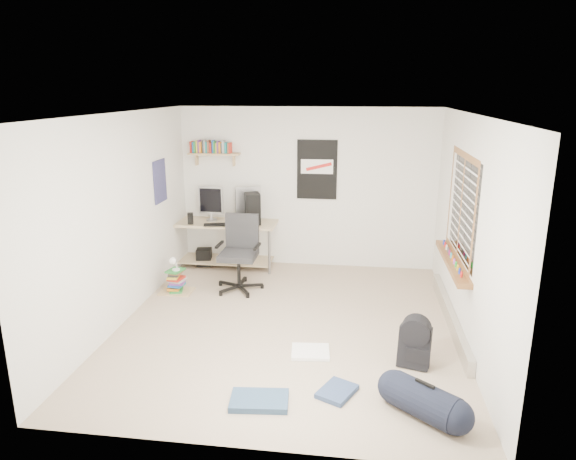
# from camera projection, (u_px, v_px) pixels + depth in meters

# --- Properties ---
(floor) EXTENTS (4.00, 4.50, 0.01)m
(floor) POSITION_uv_depth(u_px,v_px,m) (288.00, 325.00, 6.22)
(floor) COLOR gray
(floor) RESTS_ON ground
(ceiling) EXTENTS (4.00, 4.50, 0.01)m
(ceiling) POSITION_uv_depth(u_px,v_px,m) (288.00, 113.00, 5.55)
(ceiling) COLOR white
(ceiling) RESTS_ON ground
(back_wall) EXTENTS (4.00, 0.01, 2.50)m
(back_wall) POSITION_uv_depth(u_px,v_px,m) (307.00, 188.00, 8.04)
(back_wall) COLOR silver
(back_wall) RESTS_ON ground
(left_wall) EXTENTS (0.01, 4.50, 2.50)m
(left_wall) POSITION_uv_depth(u_px,v_px,m) (122.00, 219.00, 6.15)
(left_wall) COLOR silver
(left_wall) RESTS_ON ground
(right_wall) EXTENTS (0.01, 4.50, 2.50)m
(right_wall) POSITION_uv_depth(u_px,v_px,m) (469.00, 231.00, 5.63)
(right_wall) COLOR silver
(right_wall) RESTS_ON ground
(desk) EXTENTS (1.76, 1.05, 0.75)m
(desk) POSITION_uv_depth(u_px,v_px,m) (226.00, 244.00, 8.20)
(desk) COLOR #CDB78E
(desk) RESTS_ON floor
(monitor_left) EXTENTS (0.39, 0.12, 0.43)m
(monitor_left) POSITION_uv_depth(u_px,v_px,m) (211.00, 207.00, 8.07)
(monitor_left) COLOR #9E9FA3
(monitor_left) RESTS_ON desk
(monitor_right) EXTENTS (0.40, 0.27, 0.44)m
(monitor_right) POSITION_uv_depth(u_px,v_px,m) (248.00, 208.00, 7.99)
(monitor_right) COLOR #ACACB1
(monitor_right) RESTS_ON desk
(pc_tower) EXTENTS (0.35, 0.50, 0.48)m
(pc_tower) POSITION_uv_depth(u_px,v_px,m) (252.00, 207.00, 7.93)
(pc_tower) COLOR black
(pc_tower) RESTS_ON desk
(keyboard) EXTENTS (0.41, 0.22, 0.02)m
(keyboard) POSITION_uv_depth(u_px,v_px,m) (217.00, 225.00, 7.81)
(keyboard) COLOR black
(keyboard) RESTS_ON desk
(speaker_left) EXTENTS (0.10, 0.10, 0.17)m
(speaker_left) POSITION_uv_depth(u_px,v_px,m) (190.00, 218.00, 7.88)
(speaker_left) COLOR black
(speaker_left) RESTS_ON desk
(speaker_right) EXTENTS (0.11, 0.11, 0.18)m
(speaker_right) POSITION_uv_depth(u_px,v_px,m) (243.00, 219.00, 7.80)
(speaker_right) COLOR black
(speaker_right) RESTS_ON desk
(office_chair) EXTENTS (0.73, 0.73, 1.07)m
(office_chair) POSITION_uv_depth(u_px,v_px,m) (238.00, 257.00, 7.17)
(office_chair) COLOR #252528
(office_chair) RESTS_ON floor
(wall_shelf) EXTENTS (0.80, 0.22, 0.24)m
(wall_shelf) POSITION_uv_depth(u_px,v_px,m) (214.00, 154.00, 7.98)
(wall_shelf) COLOR tan
(wall_shelf) RESTS_ON back_wall
(poster_back_wall) EXTENTS (0.62, 0.03, 0.92)m
(poster_back_wall) POSITION_uv_depth(u_px,v_px,m) (317.00, 170.00, 7.92)
(poster_back_wall) COLOR black
(poster_back_wall) RESTS_ON back_wall
(poster_left_wall) EXTENTS (0.02, 0.42, 0.60)m
(poster_left_wall) POSITION_uv_depth(u_px,v_px,m) (160.00, 181.00, 7.23)
(poster_left_wall) COLOR navy
(poster_left_wall) RESTS_ON left_wall
(window) EXTENTS (0.10, 1.50, 1.26)m
(window) POSITION_uv_depth(u_px,v_px,m) (460.00, 207.00, 5.87)
(window) COLOR brown
(window) RESTS_ON right_wall
(baseboard_heater) EXTENTS (0.08, 2.50, 0.18)m
(baseboard_heater) POSITION_uv_depth(u_px,v_px,m) (450.00, 316.00, 6.23)
(baseboard_heater) COLOR #B7B2A8
(baseboard_heater) RESTS_ON floor
(backpack) EXTENTS (0.37, 0.32, 0.42)m
(backpack) POSITION_uv_depth(u_px,v_px,m) (415.00, 347.00, 5.27)
(backpack) COLOR black
(backpack) RESTS_ON floor
(duffel_bag) EXTENTS (0.44, 0.44, 0.61)m
(duffel_bag) POSITION_uv_depth(u_px,v_px,m) (423.00, 402.00, 4.44)
(duffel_bag) COLOR black
(duffel_bag) RESTS_ON floor
(tshirt) EXTENTS (0.44, 0.38, 0.04)m
(tshirt) POSITION_uv_depth(u_px,v_px,m) (310.00, 352.00, 5.53)
(tshirt) COLOR white
(tshirt) RESTS_ON floor
(jeans_a) EXTENTS (0.55, 0.38, 0.06)m
(jeans_a) POSITION_uv_depth(u_px,v_px,m) (259.00, 401.00, 4.65)
(jeans_a) COLOR navy
(jeans_a) RESTS_ON floor
(jeans_b) EXTENTS (0.42, 0.46, 0.05)m
(jeans_b) POSITION_uv_depth(u_px,v_px,m) (337.00, 391.00, 4.80)
(jeans_b) COLOR navy
(jeans_b) RESTS_ON floor
(book_stack) EXTENTS (0.52, 0.47, 0.29)m
(book_stack) POSITION_uv_depth(u_px,v_px,m) (176.00, 282.00, 7.18)
(book_stack) COLOR brown
(book_stack) RESTS_ON floor
(desk_lamp) EXTENTS (0.14, 0.20, 0.18)m
(desk_lamp) POSITION_uv_depth(u_px,v_px,m) (176.00, 267.00, 7.09)
(desk_lamp) COLOR white
(desk_lamp) RESTS_ON book_stack
(subwoofer) EXTENTS (0.27, 0.27, 0.26)m
(subwoofer) POSITION_uv_depth(u_px,v_px,m) (204.00, 257.00, 8.27)
(subwoofer) COLOR black
(subwoofer) RESTS_ON floor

